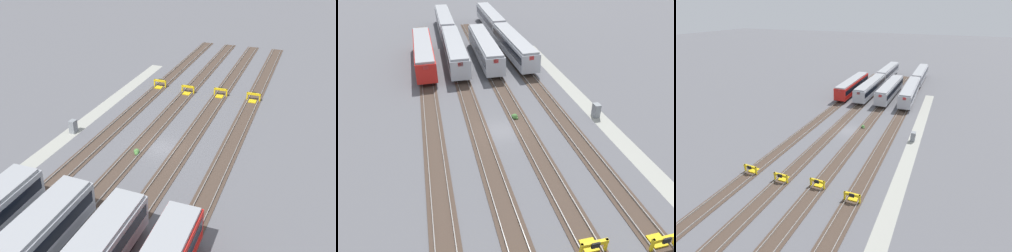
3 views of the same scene
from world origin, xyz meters
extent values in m
plane|color=#5B5B60|center=(0.00, 0.00, 0.00)|extent=(400.00, 400.00, 0.00)
cube|color=#9E9E93|center=(0.00, -11.58, 0.00)|extent=(54.00, 2.00, 0.01)
cube|color=#47382D|center=(0.00, -7.24, 0.03)|extent=(90.00, 2.23, 0.06)
cube|color=gray|center=(0.00, -6.52, 0.14)|extent=(90.00, 0.07, 0.15)
cube|color=gray|center=(0.00, -7.96, 0.14)|extent=(90.00, 0.07, 0.15)
cube|color=#47382D|center=(0.00, -2.41, 0.03)|extent=(90.00, 2.24, 0.06)
cube|color=gray|center=(0.00, -1.70, 0.14)|extent=(90.00, 0.07, 0.15)
cube|color=gray|center=(0.00, -3.13, 0.14)|extent=(90.00, 0.07, 0.15)
cube|color=#47382D|center=(0.00, 2.41, 0.03)|extent=(90.00, 2.24, 0.06)
cube|color=gray|center=(0.00, 3.13, 0.14)|extent=(90.00, 0.07, 0.15)
cube|color=gray|center=(0.00, 1.70, 0.14)|extent=(90.00, 0.07, 0.15)
cube|color=#47382D|center=(0.00, 7.24, 0.03)|extent=(90.00, 2.23, 0.06)
cube|color=gray|center=(0.00, 7.96, 0.14)|extent=(90.00, 0.07, 0.15)
cube|color=gray|center=(0.00, 6.52, 0.14)|extent=(90.00, 0.07, 0.15)
cube|color=#ADAFB7|center=(21.74, 2.46, 2.05)|extent=(18.04, 3.08, 2.70)
cube|color=black|center=(21.74, 2.46, 2.37)|extent=(17.32, 3.11, 1.08)
cube|color=#9EA0A8|center=(21.74, 2.46, 1.29)|extent=(17.68, 3.10, 0.54)
cube|color=#999BA0|center=(21.74, 2.46, 3.55)|extent=(17.50, 2.79, 0.30)
cube|color=red|center=(30.70, 2.32, 3.05)|extent=(0.09, 0.70, 0.56)
cube|color=red|center=(12.78, 2.60, 3.05)|extent=(0.09, 0.70, 0.56)
cube|color=black|center=(27.32, 2.37, 0.35)|extent=(3.63, 2.30, 0.70)
cube|color=black|center=(16.16, 2.55, 0.35)|extent=(3.63, 2.30, 0.70)
cube|color=#ADAFB7|center=(40.37, 2.43, 2.05)|extent=(18.02, 2.93, 2.70)
cube|color=black|center=(40.37, 2.43, 2.37)|extent=(17.30, 2.97, 1.08)
cube|color=#9EA0A8|center=(40.37, 2.43, 1.29)|extent=(17.66, 2.96, 0.54)
cube|color=#999BA0|center=(40.37, 2.43, 3.55)|extent=(17.48, 2.65, 0.30)
cube|color=red|center=(49.33, 2.36, 3.05)|extent=(0.09, 0.70, 0.56)
cube|color=red|center=(31.41, 2.49, 3.05)|extent=(0.09, 0.70, 0.56)
cube|color=black|center=(45.95, 2.39, 0.35)|extent=(3.62, 2.27, 0.70)
cube|color=black|center=(34.79, 2.47, 0.35)|extent=(3.62, 2.27, 0.70)
cube|color=red|center=(21.74, 7.25, 2.05)|extent=(18.02, 2.96, 2.70)
cube|color=black|center=(21.74, 7.25, 2.37)|extent=(17.30, 2.99, 1.08)
cube|color=#B70F0A|center=(21.74, 7.25, 1.29)|extent=(17.66, 2.98, 0.54)
cube|color=#999BA0|center=(21.74, 7.25, 3.55)|extent=(17.48, 2.67, 0.30)
cube|color=red|center=(30.70, 7.33, 3.05)|extent=(0.09, 0.70, 0.56)
cube|color=red|center=(12.78, 7.18, 3.05)|extent=(0.09, 0.70, 0.56)
cube|color=black|center=(27.32, 7.30, 0.35)|extent=(3.62, 2.27, 0.70)
cube|color=black|center=(16.16, 7.21, 0.35)|extent=(3.62, 2.27, 0.70)
cube|color=#ADAFB7|center=(21.74, -7.24, 2.05)|extent=(18.06, 3.20, 2.70)
cube|color=black|center=(21.74, -7.24, 2.37)|extent=(17.34, 3.23, 1.08)
cube|color=#9EA0A8|center=(21.74, -7.24, 1.29)|extent=(17.70, 3.22, 0.54)
cube|color=#999BA0|center=(21.74, -7.24, 3.55)|extent=(17.51, 2.91, 0.30)
cube|color=red|center=(30.70, -7.04, 3.05)|extent=(0.10, 0.70, 0.56)
cube|color=red|center=(12.78, -7.44, 3.05)|extent=(0.10, 0.70, 0.56)
cube|color=black|center=(27.32, -7.12, 0.35)|extent=(3.65, 2.32, 0.70)
cube|color=black|center=(16.16, -7.37, 0.35)|extent=(3.65, 2.32, 0.70)
cube|color=#ADAFB7|center=(21.74, -2.41, 2.05)|extent=(18.03, 3.02, 2.70)
cube|color=black|center=(21.74, -2.41, 2.37)|extent=(17.31, 3.05, 1.08)
cube|color=#9EA0A8|center=(21.74, -2.41, 1.29)|extent=(17.67, 3.05, 0.54)
cube|color=#999BA0|center=(21.74, -2.41, 3.55)|extent=(17.49, 2.73, 0.30)
cube|color=red|center=(30.70, -2.52, 3.05)|extent=(0.09, 0.70, 0.56)
cube|color=red|center=(12.78, -2.30, 3.05)|extent=(0.09, 0.70, 0.56)
cube|color=black|center=(27.32, -2.48, 0.35)|extent=(3.63, 2.28, 0.70)
cube|color=black|center=(16.16, -2.34, 0.35)|extent=(3.63, 2.28, 0.70)
cube|color=#ADAFB7|center=(40.41, -7.21, 2.05)|extent=(18.01, 2.85, 2.70)
cube|color=black|center=(40.41, -7.21, 2.37)|extent=(17.29, 2.89, 1.08)
cube|color=#9EA0A8|center=(40.41, -7.21, 1.29)|extent=(17.65, 2.88, 0.54)
cube|color=#999BA0|center=(40.41, -7.21, 3.55)|extent=(17.47, 2.57, 0.30)
cube|color=red|center=(49.37, -7.23, 3.05)|extent=(0.08, 0.70, 0.56)
cube|color=red|center=(31.45, -7.18, 3.05)|extent=(0.08, 0.70, 0.56)
cube|color=black|center=(45.99, -7.22, 0.35)|extent=(3.61, 2.25, 0.70)
cube|color=black|center=(34.83, -7.19, 0.35)|extent=(3.61, 2.25, 0.70)
cube|color=gold|center=(-17.45, -6.34, 0.57)|extent=(0.18, 0.18, 1.15)
cube|color=gold|center=(-17.43, -8.14, 0.57)|extent=(0.18, 0.18, 1.15)
cube|color=gold|center=(-17.44, -7.24, 1.00)|extent=(0.27, 2.00, 0.30)
cube|color=gold|center=(-16.89, -7.23, 0.09)|extent=(1.11, 1.09, 0.18)
cube|color=black|center=(-17.62, -7.24, 1.00)|extent=(0.13, 0.60, 0.44)
cube|color=gold|center=(-16.63, -1.51, 0.57)|extent=(0.18, 0.18, 1.15)
cube|color=gold|center=(-16.66, -3.31, 0.57)|extent=(0.18, 0.18, 1.15)
cube|color=gold|center=(-16.64, -2.41, 1.00)|extent=(0.27, 2.00, 0.30)
cube|color=gold|center=(-16.09, -2.42, 0.09)|extent=(1.11, 1.09, 0.18)
cube|color=black|center=(-16.82, -2.41, 1.00)|extent=(0.13, 0.60, 0.44)
cube|color=gold|center=(-17.29, 3.31, 0.57)|extent=(0.18, 0.18, 1.15)
cube|color=gold|center=(-17.29, 1.51, 0.57)|extent=(0.18, 0.18, 1.15)
cube|color=gold|center=(-17.29, 2.41, 1.00)|extent=(0.24, 2.00, 0.30)
cube|color=gold|center=(-16.74, 2.41, 0.09)|extent=(1.10, 1.08, 0.18)
cube|color=black|center=(-17.47, 2.41, 1.00)|extent=(0.12, 0.60, 0.44)
cube|color=gold|center=(-17.21, 8.14, 0.57)|extent=(0.18, 0.18, 1.15)
cube|color=gold|center=(-17.24, 6.34, 0.57)|extent=(0.18, 0.18, 1.15)
cube|color=gold|center=(-17.22, 7.24, 1.00)|extent=(0.28, 2.00, 0.30)
cube|color=gold|center=(-16.67, 7.23, 0.09)|extent=(1.12, 1.10, 0.18)
cube|color=black|center=(-17.40, 7.24, 1.00)|extent=(0.13, 0.60, 0.44)
cube|color=gray|center=(0.32, -11.32, 0.80)|extent=(0.90, 0.70, 1.60)
cube|color=#333338|center=(0.32, -11.68, 1.04)|extent=(0.70, 0.04, 0.36)
sphere|color=#4C7F3D|center=(2.12, -2.08, 0.28)|extent=(0.64, 0.64, 0.64)
sphere|color=#4C7F3D|center=(2.42, -1.96, 0.18)|extent=(0.44, 0.44, 0.44)
sphere|color=#4C7F3D|center=(1.90, -2.26, 0.14)|extent=(0.36, 0.36, 0.36)
camera|label=1|loc=(35.45, 14.40, 22.26)|focal=42.00mm
camera|label=2|loc=(-29.18, 6.79, 19.05)|focal=35.00mm
camera|label=3|loc=(-39.71, -15.29, 20.14)|focal=28.00mm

